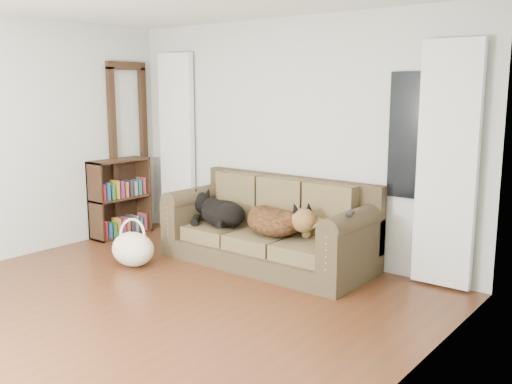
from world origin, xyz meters
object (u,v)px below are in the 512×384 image
Objects in this scene: dog_black_lab at (220,213)px; tote_bag at (133,251)px; sofa at (267,223)px; dog_shepherd at (276,222)px; bookshelf at (120,197)px.

tote_bag is (-0.46, -0.86, -0.32)m from dog_black_lab.
sofa is 1.44m from tote_bag.
dog_black_lab is 0.76m from dog_shepherd.
sofa is 0.60m from dog_black_lab.
bookshelf reaches higher than dog_black_lab.
dog_shepherd is at bearing -18.43° from sofa.
dog_shepherd is 0.72× the size of bookshelf.
dog_shepherd reaches higher than tote_bag.
dog_shepherd is 2.34m from bookshelf.
sofa is at bearing 34.21° from dog_black_lab.
dog_black_lab is 0.96× the size of dog_shepherd.
dog_black_lab is 0.69× the size of bookshelf.
tote_bag is at bearing 56.24° from dog_shepherd.
bookshelf is (-2.34, -0.13, 0.01)m from dog_shepherd.
bookshelf is (-2.17, -0.19, 0.05)m from sofa.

